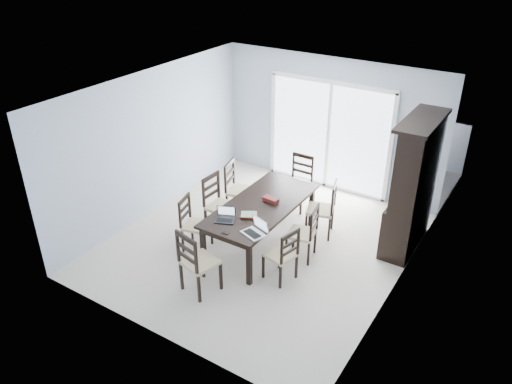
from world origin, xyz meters
TOP-DOWN VIEW (x-y plane):
  - floor at (0.00, 0.00)m, footprint 5.00×5.00m
  - ceiling at (0.00, 0.00)m, footprint 5.00×5.00m
  - back_wall at (0.00, 2.50)m, footprint 4.50×0.02m
  - wall_left at (-2.25, 0.00)m, footprint 0.02×5.00m
  - wall_right at (2.25, 0.00)m, footprint 0.02×5.00m
  - balcony at (0.00, 3.50)m, footprint 4.50×2.00m
  - railing at (0.00, 4.50)m, footprint 4.50×0.06m
  - dining_table at (0.00, 0.00)m, footprint 1.00×2.20m
  - china_hutch at (2.02, 1.25)m, footprint 0.50×1.38m
  - sliding_door at (0.00, 2.48)m, footprint 2.52×0.05m
  - chair_left_near at (-0.89, -0.69)m, footprint 0.49×0.48m
  - chair_left_mid at (-0.86, -0.03)m, footprint 0.47×0.46m
  - chair_left_far at (-0.90, 0.59)m, footprint 0.55×0.54m
  - chair_right_near at (0.81, -0.65)m, footprint 0.48×0.47m
  - chair_right_mid at (0.82, 0.04)m, footprint 0.48×0.47m
  - chair_right_far at (0.78, 0.82)m, footprint 0.55×0.54m
  - chair_end_near at (-0.13, -1.57)m, footprint 0.54×0.55m
  - chair_end_far at (-0.08, 1.48)m, footprint 0.44×0.45m
  - laptop_dark at (-0.20, -0.72)m, footprint 0.35×0.30m
  - laptop_silver at (0.37, -0.81)m, footprint 0.40×0.34m
  - book_stack at (0.03, -0.42)m, footprint 0.30×0.28m
  - cell_phone at (0.01, -1.00)m, footprint 0.10×0.05m
  - game_box at (0.08, 0.17)m, footprint 0.26×0.15m
  - hot_tub at (-0.99, 3.60)m, footprint 2.30×2.14m

SIDE VIEW (x-z plane):
  - balcony at x=0.00m, z-range -0.10..0.00m
  - floor at x=0.00m, z-range 0.00..0.00m
  - hot_tub at x=-0.99m, z-range 0.00..1.02m
  - chair_right_near at x=0.81m, z-range 0.03..1.06m
  - railing at x=0.00m, z-range 0.00..1.10m
  - chair_left_near at x=-0.89m, z-range 0.03..1.08m
  - chair_right_mid at x=0.82m, z-range 0.03..1.10m
  - chair_right_far at x=0.78m, z-range 0.03..1.18m
  - chair_end_far at x=-0.08m, z-range 0.03..1.19m
  - chair_left_far at x=-0.90m, z-range 0.03..1.22m
  - chair_left_mid at x=-0.86m, z-range 0.03..1.22m
  - chair_end_near at x=-0.13m, z-range 0.03..1.22m
  - dining_table at x=0.00m, z-range 0.30..1.05m
  - cell_phone at x=0.01m, z-range 0.75..0.76m
  - book_stack at x=0.03m, z-range 0.75..0.79m
  - game_box at x=0.08m, z-range 0.75..0.81m
  - laptop_dark at x=-0.20m, z-range 0.70..0.90m
  - laptop_silver at x=0.37m, z-range 0.69..0.92m
  - china_hutch at x=2.02m, z-range -0.03..2.17m
  - sliding_door at x=0.00m, z-range 0.00..2.18m
  - back_wall at x=0.00m, z-range 0.00..2.60m
  - wall_left at x=-2.25m, z-range 0.00..2.60m
  - wall_right at x=2.25m, z-range 0.00..2.60m
  - ceiling at x=0.00m, z-range 2.60..2.60m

